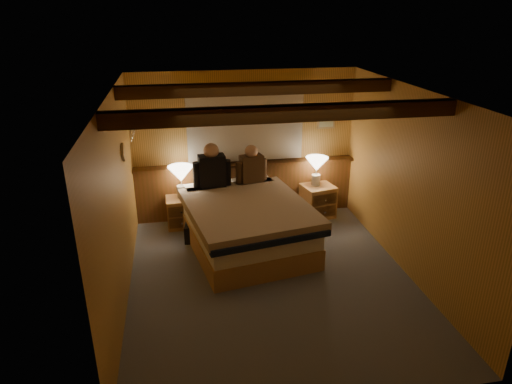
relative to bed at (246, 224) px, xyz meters
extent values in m
plane|color=slate|center=(0.18, -0.92, -0.37)|extent=(4.20, 4.20, 0.00)
plane|color=#BB8F46|center=(0.18, -0.92, 2.03)|extent=(4.20, 4.20, 0.00)
plane|color=#DDA34F|center=(0.18, 1.18, 0.83)|extent=(3.60, 0.00, 3.60)
plane|color=#DDA34F|center=(-1.62, -0.92, 0.83)|extent=(0.00, 4.20, 4.20)
plane|color=#DDA34F|center=(1.98, -0.92, 0.83)|extent=(0.00, 4.20, 4.20)
plane|color=#DDA34F|center=(0.18, -3.02, 0.83)|extent=(3.60, 0.00, 3.60)
cube|color=brown|center=(0.18, 1.12, 0.08)|extent=(3.60, 0.12, 0.90)
cube|color=brown|center=(0.18, 1.06, 0.55)|extent=(3.60, 0.22, 0.04)
cylinder|color=#452B11|center=(0.18, 1.10, 1.68)|extent=(2.10, 0.05, 0.05)
sphere|color=#452B11|center=(-0.87, 1.10, 1.68)|extent=(0.08, 0.08, 0.08)
sphere|color=#452B11|center=(1.23, 1.10, 1.68)|extent=(0.08, 0.08, 0.08)
cube|color=white|center=(0.18, 1.11, 1.13)|extent=(1.85, 0.08, 1.05)
cube|color=#452B11|center=(0.18, -1.52, 1.94)|extent=(3.60, 0.15, 0.16)
cube|color=#452B11|center=(0.18, -0.02, 1.94)|extent=(3.60, 0.15, 0.16)
cylinder|color=white|center=(-1.56, 0.68, 1.38)|extent=(0.03, 0.55, 0.03)
torus|color=white|center=(-1.53, 0.53, 1.26)|extent=(0.01, 0.21, 0.21)
torus|color=white|center=(-1.53, 0.76, 1.26)|extent=(0.01, 0.21, 0.21)
cube|color=tan|center=(1.53, 1.16, 1.18)|extent=(0.30, 0.03, 0.25)
cube|color=#F2ECC7|center=(1.53, 1.14, 1.18)|extent=(0.24, 0.01, 0.19)
cube|color=#AE884A|center=(0.00, 0.02, -0.22)|extent=(1.87, 2.28, 0.31)
cube|color=white|center=(0.00, 0.02, 0.06)|extent=(1.82, 2.23, 0.25)
cube|color=black|center=(0.04, -0.23, 0.21)|extent=(1.85, 1.89, 0.08)
cube|color=#DF9D99|center=(0.02, -0.10, 0.28)|extent=(1.93, 2.10, 0.12)
cube|color=white|center=(-0.52, 0.74, 0.26)|extent=(0.66, 0.45, 0.16)
cube|color=white|center=(0.24, 0.87, 0.26)|extent=(0.66, 0.45, 0.16)
cube|color=#AE884A|center=(-0.92, 0.86, -0.13)|extent=(0.45, 0.41, 0.48)
cube|color=brown|center=(-0.91, 0.67, -0.03)|extent=(0.40, 0.03, 0.17)
cube|color=brown|center=(-0.91, 0.67, -0.23)|extent=(0.40, 0.03, 0.17)
cylinder|color=white|center=(-0.91, 0.67, -0.03)|extent=(0.03, 0.03, 0.03)
cylinder|color=white|center=(-0.91, 0.67, -0.23)|extent=(0.03, 0.03, 0.03)
cube|color=#AE884A|center=(1.35, 0.84, -0.10)|extent=(0.58, 0.54, 0.55)
cube|color=brown|center=(1.39, 0.63, 0.01)|extent=(0.44, 0.11, 0.19)
cube|color=brown|center=(1.39, 0.63, -0.21)|extent=(0.44, 0.11, 0.19)
cylinder|color=white|center=(1.39, 0.63, 0.01)|extent=(0.04, 0.04, 0.03)
cylinder|color=white|center=(1.39, 0.63, -0.21)|extent=(0.04, 0.04, 0.03)
cylinder|color=silver|center=(-0.88, 0.89, 0.21)|extent=(0.15, 0.15, 0.20)
cylinder|color=white|center=(-0.88, 0.89, 0.34)|extent=(0.03, 0.03, 0.11)
cone|color=beige|center=(-0.88, 0.89, 0.51)|extent=(0.39, 0.39, 0.24)
cylinder|color=silver|center=(1.31, 0.88, 0.27)|extent=(0.14, 0.14, 0.18)
cylinder|color=white|center=(1.31, 0.88, 0.39)|extent=(0.02, 0.02, 0.10)
cone|color=beige|center=(1.31, 0.88, 0.54)|extent=(0.37, 0.37, 0.22)
cube|color=black|center=(-0.41, 0.71, 0.58)|extent=(0.42, 0.26, 0.52)
cylinder|color=black|center=(-0.64, 0.69, 0.53)|extent=(0.13, 0.13, 0.42)
cylinder|color=black|center=(-0.18, 0.73, 0.53)|extent=(0.13, 0.13, 0.42)
sphere|color=tan|center=(-0.41, 0.71, 0.91)|extent=(0.23, 0.23, 0.23)
cube|color=#47301C|center=(0.22, 0.79, 0.54)|extent=(0.39, 0.28, 0.46)
cylinder|color=#47301C|center=(0.02, 0.75, 0.51)|extent=(0.11, 0.11, 0.37)
cylinder|color=#47301C|center=(0.42, 0.84, 0.51)|extent=(0.11, 0.11, 0.37)
sphere|color=tan|center=(0.22, 0.79, 0.84)|extent=(0.20, 0.20, 0.20)
cube|color=black|center=(-0.66, 0.30, -0.24)|extent=(0.48, 0.33, 0.27)
cylinder|color=black|center=(-0.66, 0.30, -0.09)|extent=(0.11, 0.27, 0.07)
camera|label=1|loc=(-0.92, -5.88, 2.93)|focal=32.00mm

